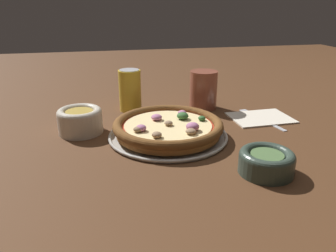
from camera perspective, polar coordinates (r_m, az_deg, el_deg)
ground_plane at (r=0.80m, az=0.00°, el=-1.91°), size 3.00×3.00×0.00m
pizza_tray at (r=0.80m, az=0.00°, el=-1.61°), size 0.29×0.29×0.01m
pizza at (r=0.79m, az=0.03°, el=-0.12°), size 0.27×0.27×0.04m
bowl_near at (r=0.85m, az=-15.07°, el=1.07°), size 0.11×0.11×0.06m
bowl_far at (r=0.66m, az=16.78°, el=-5.88°), size 0.11×0.11×0.05m
drinking_cup at (r=1.01m, az=6.17°, el=6.28°), size 0.08×0.08×0.12m
napkin at (r=0.96m, az=15.81°, el=1.50°), size 0.17×0.13×0.01m
fork at (r=0.96m, az=15.60°, el=1.37°), size 0.05×0.19×0.00m
beverage_can at (r=0.99m, az=-6.63°, el=6.19°), size 0.07×0.07×0.12m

